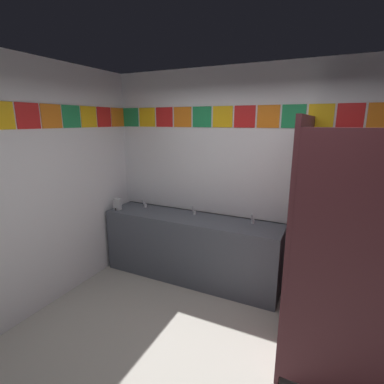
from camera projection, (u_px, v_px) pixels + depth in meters
name	position (u px, v px, depth m)	size (l,w,h in m)	color
ground_plane	(198.00, 371.00, 2.46)	(8.55, 8.55, 0.00)	#B2ADA3
wall_back	(254.00, 179.00, 3.59)	(3.88, 0.09, 2.71)	silver
wall_side	(23.00, 192.00, 2.96)	(0.09, 3.26, 2.71)	silver
vanity_counter	(191.00, 247.00, 3.84)	(2.35, 0.56, 0.86)	#4C515B
faucet_left	(144.00, 204.00, 4.13)	(0.04, 0.10, 0.14)	silver
faucet_center	(194.00, 211.00, 3.80)	(0.04, 0.10, 0.14)	silver
faucet_right	(252.00, 220.00, 3.47)	(0.04, 0.10, 0.14)	silver
soap_dispenser	(117.00, 204.00, 4.02)	(0.09, 0.09, 0.16)	#B7BABF
stall_divider	(314.00, 245.00, 2.43)	(0.92, 1.47, 2.12)	#471E23
toilet	(349.00, 297.00, 2.97)	(0.39, 0.49, 0.74)	white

